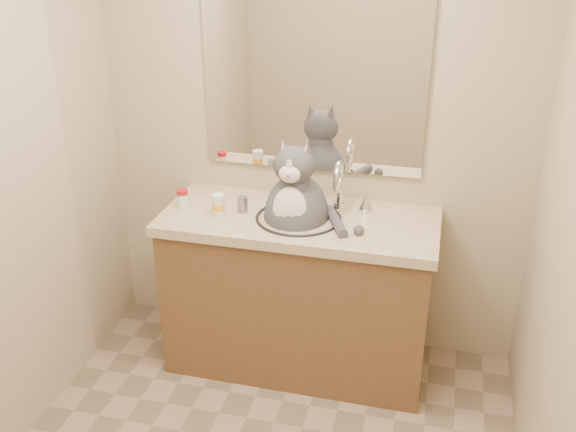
# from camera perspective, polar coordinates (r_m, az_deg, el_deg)

# --- Properties ---
(room) EXTENTS (2.22, 2.52, 2.42)m
(room) POSITION_cam_1_polar(r_m,az_deg,el_deg) (2.11, -4.90, -2.10)
(room) COLOR gray
(room) RESTS_ON ground
(vanity) EXTENTS (1.34, 0.59, 1.12)m
(vanity) POSITION_cam_1_polar(r_m,az_deg,el_deg) (3.29, 0.97, -6.48)
(vanity) COLOR brown
(vanity) RESTS_ON ground
(mirror) EXTENTS (1.10, 0.02, 0.90)m
(mirror) POSITION_cam_1_polar(r_m,az_deg,el_deg) (3.16, 2.24, 11.92)
(mirror) COLOR white
(mirror) RESTS_ON room
(cat) EXTENTS (0.44, 0.36, 0.62)m
(cat) POSITION_cam_1_polar(r_m,az_deg,el_deg) (3.07, 0.73, 0.52)
(cat) COLOR #4B4A50
(cat) RESTS_ON vanity
(pill_bottle_redcap) EXTENTS (0.07, 0.07, 0.09)m
(pill_bottle_redcap) POSITION_cam_1_polar(r_m,az_deg,el_deg) (3.23, -9.33, 1.54)
(pill_bottle_redcap) COLOR white
(pill_bottle_redcap) RESTS_ON vanity
(pill_bottle_orange) EXTENTS (0.08, 0.08, 0.10)m
(pill_bottle_orange) POSITION_cam_1_polar(r_m,az_deg,el_deg) (3.12, -6.20, 0.96)
(pill_bottle_orange) COLOR white
(pill_bottle_orange) RESTS_ON vanity
(grey_canister) EXTENTS (0.06, 0.06, 0.08)m
(grey_canister) POSITION_cam_1_polar(r_m,az_deg,el_deg) (3.14, -4.06, 1.04)
(grey_canister) COLOR gray
(grey_canister) RESTS_ON vanity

